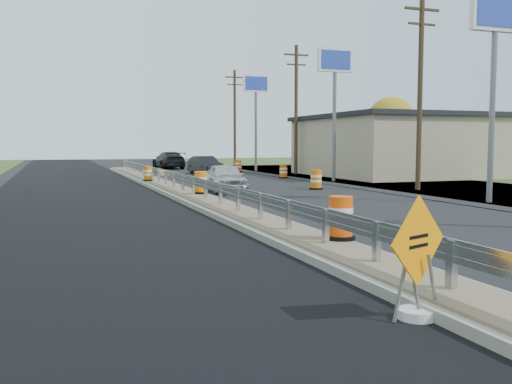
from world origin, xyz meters
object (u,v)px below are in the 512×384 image
object	(u,v)px
barrel_median_mid	(201,183)
barrel_shoulder_near	(316,180)
barrel_shoulder_mid	(283,172)
barrel_shoulder_far	(238,166)
caution_sign	(417,288)
barrel_median_near	(341,219)
car_dark_far	(169,160)
barrel_median_far	(148,174)
car_silver	(225,178)
car_dark_mid	(205,165)

from	to	relation	value
barrel_median_mid	barrel_shoulder_near	bearing A→B (deg)	24.12
barrel_shoulder_mid	barrel_shoulder_far	distance (m)	8.58
caution_sign	barrel_median_near	distance (m)	4.91
caution_sign	barrel_median_mid	bearing A→B (deg)	63.57
barrel_shoulder_near	car_dark_far	size ratio (longest dim) A/B	0.19
caution_sign	barrel_median_far	xyz separation A→B (m)	(0.46, 25.48, 0.20)
car_silver	car_dark_mid	world-z (taller)	car_dark_mid
barrel_median_mid	barrel_shoulder_mid	bearing A→B (deg)	54.48
car_silver	barrel_median_far	bearing A→B (deg)	120.33
caution_sign	barrel_median_far	bearing A→B (deg)	66.85
car_silver	barrel_shoulder_near	bearing A→B (deg)	4.05
barrel_median_near	car_dark_mid	distance (m)	30.66
barrel_median_far	car_dark_far	world-z (taller)	car_dark_far
barrel_median_mid	barrel_shoulder_mid	distance (m)	14.80
barrel_shoulder_far	car_dark_mid	world-z (taller)	car_dark_mid
barrel_median_far	barrel_median_mid	bearing A→B (deg)	-84.91
barrel_median_near	barrel_median_far	bearing A→B (deg)	92.54
barrel_median_near	barrel_shoulder_mid	distance (m)	25.39
caution_sign	barrel_median_near	world-z (taller)	caution_sign
barrel_median_far	car_dark_far	bearing A→B (deg)	75.97
barrel_median_near	barrel_median_mid	xyz separation A→B (m)	(-0.13, 11.89, -0.01)
barrel_shoulder_mid	car_dark_mid	bearing A→B (deg)	120.20
caution_sign	car_silver	size ratio (longest dim) A/B	0.41
barrel_shoulder_mid	car_dark_far	bearing A→B (deg)	104.60
car_dark_mid	car_dark_far	size ratio (longest dim) A/B	0.77
barrel_median_near	barrel_shoulder_near	size ratio (longest dim) A/B	0.95
barrel_median_far	car_dark_mid	world-z (taller)	car_dark_mid
barrel_median_far	barrel_shoulder_near	xyz separation A→B (m)	(7.44, -5.91, -0.14)
barrel_shoulder_near	car_dark_far	world-z (taller)	car_dark_far
barrel_median_near	barrel_median_mid	distance (m)	11.89
car_silver	car_dark_mid	distance (m)	15.62
barrel_median_mid	car_dark_mid	distance (m)	19.04
car_dark_far	barrel_median_far	bearing A→B (deg)	73.18
barrel_median_near	caution_sign	bearing A→B (deg)	-106.36
barrel_median_far	car_silver	xyz separation A→B (m)	(2.75, -5.83, 0.06)
car_dark_far	caution_sign	bearing A→B (deg)	80.37
barrel_shoulder_near	car_silver	distance (m)	4.70
barrel_median_mid	barrel_shoulder_near	world-z (taller)	barrel_median_mid
barrel_median_mid	barrel_shoulder_near	distance (m)	7.29
car_dark_mid	barrel_shoulder_far	bearing A→B (deg)	26.38
barrel_median_mid	barrel_median_far	size ratio (longest dim) A/B	1.16
caution_sign	car_dark_mid	size ratio (longest dim) A/B	0.40
barrel_shoulder_far	car_dark_mid	distance (m)	3.98
barrel_shoulder_mid	barrel_median_mid	bearing A→B (deg)	-125.52
barrel_median_far	caution_sign	bearing A→B (deg)	-91.03
barrel_shoulder_near	barrel_shoulder_far	distance (m)	17.71
barrel_median_near	car_silver	distance (m)	15.06
barrel_median_mid	caution_sign	bearing A→B (deg)	-94.32
barrel_median_mid	car_silver	world-z (taller)	car_silver
car_silver	barrel_median_near	bearing A→B (deg)	-91.86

